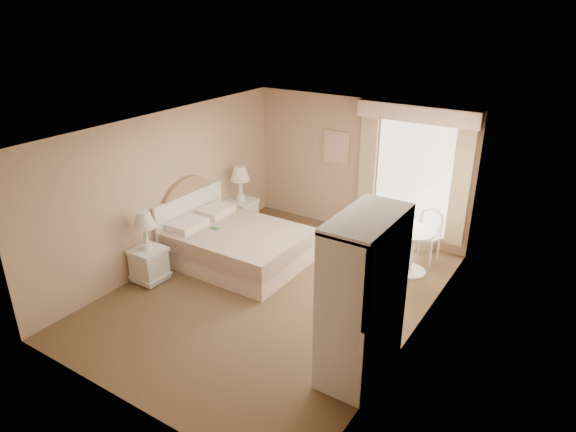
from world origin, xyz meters
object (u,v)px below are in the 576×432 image
Objects in this scene: nightstand_far at (241,206)px; cafe_chair at (428,231)px; bed at (233,244)px; nightstand_near at (148,256)px; round_table at (412,244)px; armoire at (363,310)px.

nightstand_far is 1.36× the size of cafe_chair.
bed reaches higher than cafe_chair.
nightstand_near is (-0.72, -1.19, 0.09)m from bed.
armoire is at bearing -82.66° from round_table.
round_table is (2.60, 1.28, 0.15)m from bed.
nightstand_far is at bearing 146.05° from armoire.
nightstand_far reaches higher than nightstand_near.
cafe_chair is (0.07, 0.57, 0.03)m from round_table.
nightstand_far reaches higher than round_table.
nightstand_near is 4.55m from cafe_chair.
bed is 1.72× the size of nightstand_far.
bed reaches higher than nightstand_far.
armoire is at bearing -1.77° from nightstand_near.
nightstand_far is 3.32m from round_table.
armoire reaches higher than round_table.
bed is at bearing -153.74° from round_table.
nightstand_near is 1.56× the size of round_table.
armoire reaches higher than bed.
armoire reaches higher than nightstand_near.
armoire is (0.27, -3.16, 0.31)m from cafe_chair.
cafe_chair is at bearing 34.82° from bed.
round_table is 2.63m from armoire.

